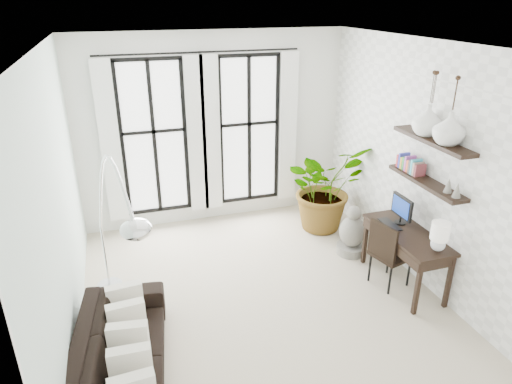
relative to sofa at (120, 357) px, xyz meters
name	(u,v)px	position (x,y,z in m)	size (l,w,h in m)	color
floor	(260,295)	(1.80, 0.97, -0.32)	(5.00, 5.00, 0.00)	#BFB098
ceiling	(261,45)	(1.80, 0.97, 2.88)	(5.00, 5.00, 0.00)	white
wall_left	(58,209)	(-0.45, 0.97, 1.28)	(5.00, 5.00, 0.00)	silver
wall_right	(421,165)	(4.05, 0.97, 1.28)	(5.00, 5.00, 0.00)	white
wall_back	(214,130)	(1.80, 3.47, 1.28)	(4.50, 4.50, 0.00)	white
windows	(203,135)	(1.60, 3.40, 1.24)	(3.26, 0.13, 2.65)	white
wall_shelves	(427,164)	(3.91, 0.68, 1.41)	(0.25, 1.30, 0.60)	black
sofa	(120,357)	(0.00, 0.00, 0.00)	(2.20, 0.86, 0.64)	black
throw_pillows	(129,341)	(0.10, 0.00, 0.18)	(0.40, 1.52, 0.40)	white
plant	(324,187)	(3.44, 2.53, 0.42)	(1.33, 1.15, 1.48)	#2D7228
desk	(409,238)	(3.74, 0.60, 0.42)	(0.57, 1.35, 1.19)	black
desk_chair	(387,250)	(3.50, 0.68, 0.23)	(0.56, 0.56, 0.96)	black
arc_lamp	(111,196)	(0.10, 0.87, 1.40)	(0.71, 1.97, 2.21)	silver
buddha	(352,234)	(3.48, 1.59, 0.01)	(0.44, 0.44, 0.79)	gray
vase_a	(449,129)	(3.91, 0.40, 1.94)	(0.37, 0.37, 0.38)	white
vase_b	(427,120)	(3.91, 0.80, 1.94)	(0.37, 0.37, 0.38)	white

